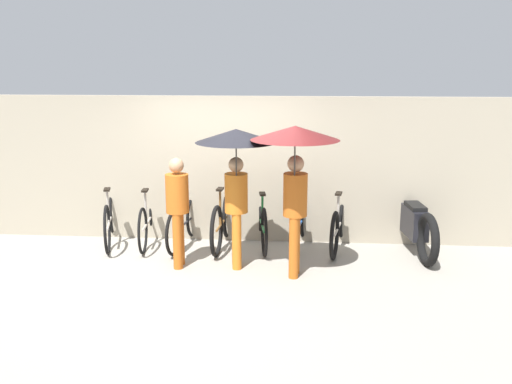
{
  "coord_description": "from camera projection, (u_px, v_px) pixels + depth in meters",
  "views": [
    {
      "loc": [
        1.22,
        -7.21,
        2.85
      ],
      "look_at": [
        0.57,
        0.81,
        1.0
      ],
      "focal_mm": 40.0,
      "sensor_mm": 36.0,
      "label": 1
    }
  ],
  "objects": [
    {
      "name": "parked_bicycle_4",
      "position": [
        261.0,
        221.0,
        8.98
      ],
      "size": [
        0.46,
        1.77,
        1.04
      ],
      "rotation": [
        0.0,
        0.0,
        1.72
      ],
      "color": "black",
      "rests_on": "ground"
    },
    {
      "name": "parked_bicycle_5",
      "position": [
        300.0,
        223.0,
        8.83
      ],
      "size": [
        0.45,
        1.85,
        0.97
      ],
      "rotation": [
        0.0,
        0.0,
        1.43
      ],
      "color": "black",
      "rests_on": "ground"
    },
    {
      "name": "pedestrian_leading",
      "position": [
        178.0,
        205.0,
        7.91
      ],
      "size": [
        0.32,
        0.32,
        1.56
      ],
      "rotation": [
        0.0,
        0.0,
        3.18
      ],
      "color": "#B25619",
      "rests_on": "ground"
    },
    {
      "name": "parked_bicycle_0",
      "position": [
        110.0,
        219.0,
        9.09
      ],
      "size": [
        0.59,
        1.77,
        1.0
      ],
      "rotation": [
        0.0,
        0.0,
        1.82
      ],
      "color": "black",
      "rests_on": "ground"
    },
    {
      "name": "parked_bicycle_1",
      "position": [
        148.0,
        219.0,
        9.12
      ],
      "size": [
        0.44,
        1.8,
        1.1
      ],
      "rotation": [
        0.0,
        0.0,
        1.68
      ],
      "color": "black",
      "rests_on": "ground"
    },
    {
      "name": "pedestrian_trailing",
      "position": [
        295.0,
        155.0,
        7.3
      ],
      "size": [
        1.14,
        1.14,
        2.06
      ],
      "rotation": [
        0.0,
        0.0,
        3.05
      ],
      "color": "#B25619",
      "rests_on": "ground"
    },
    {
      "name": "parked_bicycle_2",
      "position": [
        185.0,
        223.0,
        8.97
      ],
      "size": [
        0.44,
        1.66,
        1.07
      ],
      "rotation": [
        0.0,
        0.0,
        1.45
      ],
      "color": "black",
      "rests_on": "ground"
    },
    {
      "name": "ground_plane",
      "position": [
        210.0,
        276.0,
        7.74
      ],
      "size": [
        30.0,
        30.0,
        0.0
      ],
      "primitive_type": "plane",
      "color": "gray"
    },
    {
      "name": "parked_bicycle_3",
      "position": [
        223.0,
        221.0,
        8.93
      ],
      "size": [
        0.44,
        1.74,
        0.97
      ],
      "rotation": [
        0.0,
        0.0,
        1.52
      ],
      "color": "black",
      "rests_on": "ground"
    },
    {
      "name": "back_wall",
      "position": [
        225.0,
        169.0,
        9.11
      ],
      "size": [
        12.76,
        0.12,
        2.32
      ],
      "color": "gray",
      "rests_on": "ground"
    },
    {
      "name": "pedestrian_center",
      "position": [
        236.0,
        157.0,
        7.65
      ],
      "size": [
        1.09,
        1.09,
        1.98
      ],
      "rotation": [
        0.0,
        0.0,
        3.29
      ],
      "color": "#C66B1E",
      "rests_on": "ground"
    },
    {
      "name": "motorcycle",
      "position": [
        414.0,
        225.0,
        8.68
      ],
      "size": [
        0.58,
        2.03,
        0.95
      ],
      "rotation": [
        0.0,
        0.0,
        1.69
      ],
      "color": "black",
      "rests_on": "ground"
    },
    {
      "name": "parked_bicycle_6",
      "position": [
        339.0,
        225.0,
        8.82
      ],
      "size": [
        0.51,
        1.75,
        1.03
      ],
      "rotation": [
        0.0,
        0.0,
        1.38
      ],
      "color": "black",
      "rests_on": "ground"
    }
  ]
}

